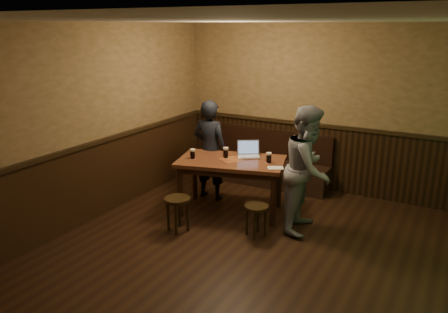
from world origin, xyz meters
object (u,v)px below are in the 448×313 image
Objects in this scene: person_suit at (210,150)px; pint_mid at (226,153)px; pub_table at (231,167)px; pint_right at (269,158)px; laptop at (249,152)px; stool_right at (256,212)px; bench at (269,167)px; stool_left at (178,204)px; person_grey at (308,169)px; pint_left at (193,154)px.

pint_mid is at bearing 145.77° from person_suit.
person_suit reaches higher than pub_table.
pint_right is 0.37× the size of laptop.
bench is at bearing 109.12° from stool_right.
pub_table is at bearing 148.47° from person_suit.
stool_right is 1.14m from pint_mid.
person_suit is at bearing 100.66° from stool_left.
person_suit is at bearing 75.14° from person_grey.
bench is 1.33m from person_suit.
laptop reaches higher than pub_table.
pint_right is (0.55, -1.30, 0.60)m from bench.
person_suit is (-0.72, 0.06, -0.08)m from laptop.
stool_right is 0.25× the size of person_grey.
pub_table is at bearing 141.16° from stool_right.
stool_right is 1.04× the size of laptop.
person_grey is at bearing 47.59° from stool_right.
pint_left is 1.14m from pint_right.
stool_left is 1.09m from stool_right.
laptop is (0.15, 0.28, 0.17)m from pub_table.
person_suit is (-0.57, -1.08, 0.51)m from bench.
pint_right is at bearing -66.99° from bench.
pint_mid is 0.38× the size of laptop.
pub_table is 3.56× the size of stool_left.
pint_left is 0.09× the size of person_suit.
pub_table is 1.20m from person_grey.
stool_right is at bearing -78.91° from pint_right.
person_suit reaches higher than stool_right.
person_suit is at bearing 94.55° from pint_left.
pint_left is (-0.19, 0.69, 0.52)m from stool_left.
pint_right is at bearing 50.16° from stool_left.
person_suit is (-0.05, 0.58, -0.09)m from pint_left.
person_grey is (1.30, -0.04, -0.04)m from pint_mid.
person_grey is (1.19, -1.42, 0.57)m from bench.
person_grey reaches higher than pub_table.
pint_mid is 1.04× the size of pint_right.
stool_right is at bearing 133.73° from person_grey.
bench is 1.26× the size of pub_table.
pub_table is 0.60m from pint_right.
pub_table is 0.95m from stool_right.
pint_left is at bearing -161.29° from pint_right.
pub_table reaches higher than stool_left.
pint_right is 0.10× the size of person_suit.
pub_table is 11.34× the size of pint_left.
person_grey is (1.04, -0.28, -0.02)m from laptop.
stool_left is 3.19× the size of pint_left.
person_suit is at bearing 169.04° from pint_right.
stool_right is 1.13m from laptop.
pint_right is (0.88, 1.06, 0.52)m from stool_left.
bench is 1.26× the size of person_grey.
stool_left is 2.98× the size of pint_mid.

